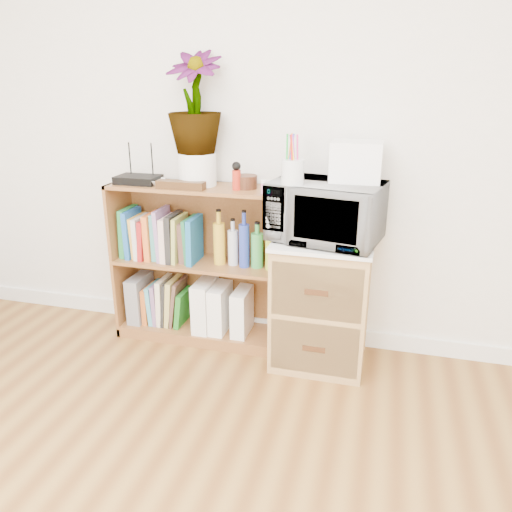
% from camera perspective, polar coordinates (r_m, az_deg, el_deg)
% --- Properties ---
extents(skirting_board, '(4.00, 0.02, 0.10)m').
position_cam_1_polar(skirting_board, '(3.17, 0.54, -7.91)').
color(skirting_board, white).
rests_on(skirting_board, ground).
extents(bookshelf, '(1.00, 0.30, 0.95)m').
position_cam_1_polar(bookshelf, '(2.98, -6.64, -1.00)').
color(bookshelf, brown).
rests_on(bookshelf, ground).
extents(wicker_unit, '(0.50, 0.45, 0.70)m').
position_cam_1_polar(wicker_unit, '(2.78, 7.46, -5.37)').
color(wicker_unit, '#9E7542').
rests_on(wicker_unit, ground).
extents(microwave, '(0.62, 0.47, 0.31)m').
position_cam_1_polar(microwave, '(2.60, 7.95, 5.05)').
color(microwave, silver).
rests_on(microwave, wicker_unit).
extents(pen_cup, '(0.11, 0.11, 0.12)m').
position_cam_1_polar(pen_cup, '(2.48, 4.21, 9.57)').
color(pen_cup, silver).
rests_on(pen_cup, microwave).
extents(small_appliance, '(0.25, 0.21, 0.20)m').
position_cam_1_polar(small_appliance, '(2.59, 11.40, 10.56)').
color(small_appliance, white).
rests_on(small_appliance, microwave).
extents(router, '(0.24, 0.16, 0.04)m').
position_cam_1_polar(router, '(2.96, -13.31, 8.51)').
color(router, black).
rests_on(router, bookshelf).
extents(white_bowl, '(0.13, 0.13, 0.03)m').
position_cam_1_polar(white_bowl, '(2.91, -11.70, 8.31)').
color(white_bowl, white).
rests_on(white_bowl, bookshelf).
extents(plant_pot, '(0.21, 0.21, 0.18)m').
position_cam_1_polar(plant_pot, '(2.84, -6.73, 9.83)').
color(plant_pot, white).
rests_on(plant_pot, bookshelf).
extents(potted_plant, '(0.30, 0.30, 0.53)m').
position_cam_1_polar(potted_plant, '(2.80, -7.03, 17.02)').
color(potted_plant, '#2B6C2D').
rests_on(potted_plant, plant_pot).
extents(trinket_box, '(0.27, 0.07, 0.04)m').
position_cam_1_polar(trinket_box, '(2.77, -8.60, 8.02)').
color(trinket_box, '#331E0E').
rests_on(trinket_box, bookshelf).
extents(kokeshi_doll, '(0.05, 0.05, 0.11)m').
position_cam_1_polar(kokeshi_doll, '(2.71, -2.24, 8.67)').
color(kokeshi_doll, '#B52716').
rests_on(kokeshi_doll, bookshelf).
extents(wooden_bowl, '(0.12, 0.12, 0.07)m').
position_cam_1_polar(wooden_bowl, '(2.75, -1.14, 8.47)').
color(wooden_bowl, '#351B0E').
rests_on(wooden_bowl, bookshelf).
extents(paint_jars, '(0.10, 0.04, 0.05)m').
position_cam_1_polar(paint_jars, '(2.62, 1.58, 7.66)').
color(paint_jars, pink).
rests_on(paint_jars, bookshelf).
extents(file_box, '(0.09, 0.23, 0.29)m').
position_cam_1_polar(file_box, '(3.24, -13.09, -4.64)').
color(file_box, slate).
rests_on(file_box, bookshelf).
extents(magazine_holder_left, '(0.10, 0.25, 0.31)m').
position_cam_1_polar(magazine_holder_left, '(3.05, -5.83, -5.55)').
color(magazine_holder_left, white).
rests_on(magazine_holder_left, bookshelf).
extents(magazine_holder_mid, '(0.09, 0.23, 0.29)m').
position_cam_1_polar(magazine_holder_mid, '(3.03, -4.10, -5.94)').
color(magazine_holder_mid, white).
rests_on(magazine_holder_mid, bookshelf).
extents(magazine_holder_right, '(0.09, 0.22, 0.28)m').
position_cam_1_polar(magazine_holder_right, '(2.99, -1.60, -6.35)').
color(magazine_holder_right, white).
rests_on(magazine_holder_right, bookshelf).
extents(cookbooks, '(0.48, 0.20, 0.31)m').
position_cam_1_polar(cookbooks, '(3.01, -10.79, 2.25)').
color(cookbooks, '#22813D').
rests_on(cookbooks, bookshelf).
extents(liquor_bottles, '(0.37, 0.07, 0.32)m').
position_cam_1_polar(liquor_bottles, '(2.83, -1.39, 1.65)').
color(liquor_bottles, gold).
rests_on(liquor_bottles, bookshelf).
extents(lower_books, '(0.27, 0.19, 0.30)m').
position_cam_1_polar(lower_books, '(3.17, -10.19, -5.21)').
color(lower_books, '#BE5B21').
rests_on(lower_books, bookshelf).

